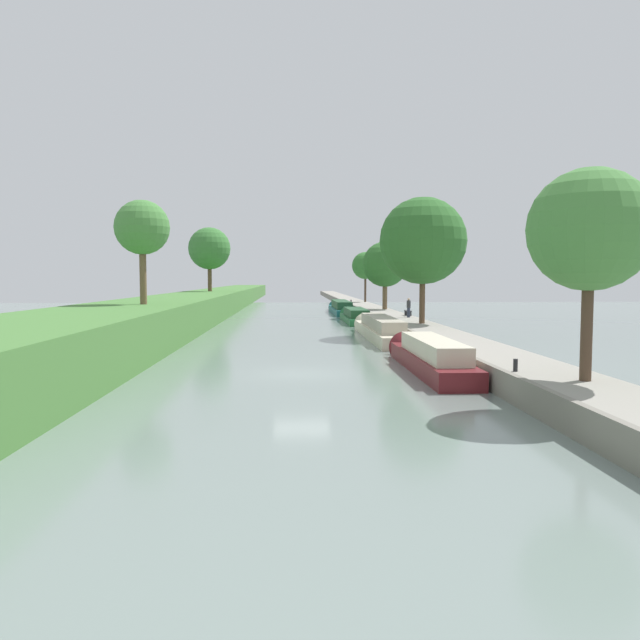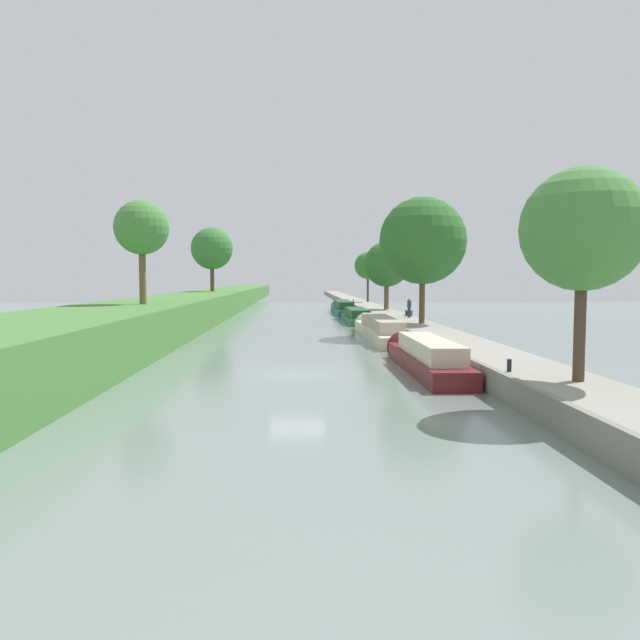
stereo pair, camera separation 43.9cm
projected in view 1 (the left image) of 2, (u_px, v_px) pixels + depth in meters
ground_plane at (302, 374)px, 26.92m from camera, size 160.00×160.00×0.00m
left_grassy_bank at (49, 347)px, 26.32m from camera, size 7.57×260.00×2.53m
right_towpath at (496, 362)px, 27.29m from camera, size 3.08×260.00×0.94m
stone_quay at (459, 362)px, 27.21m from camera, size 0.25×260.00×0.99m
narrowboat_maroon at (428, 356)px, 28.08m from camera, size 1.87×11.75×2.05m
narrowboat_cream at (379, 329)px, 43.08m from camera, size 1.95×16.26×2.12m
narrowboat_green at (354, 316)px, 59.08m from camera, size 2.10×12.05×2.08m
narrowboat_teal at (340, 308)px, 73.72m from camera, size 2.08×15.97×2.22m
tree_rightbank_near at (590, 230)px, 19.24m from camera, size 3.93×3.93×6.83m
tree_rightbank_midnear at (423, 241)px, 44.02m from camera, size 6.35×6.35×9.22m
tree_rightbank_midfar at (385, 264)px, 64.47m from camera, size 4.84×4.84×7.24m
tree_rightbank_far at (365, 266)px, 84.67m from camera, size 3.79×3.79×7.00m
tree_leftbank_downstream at (209, 249)px, 79.32m from camera, size 5.52×5.52×8.40m
tree_leftbank_upstream at (142, 228)px, 39.68m from camera, size 3.59×3.59×6.87m
person_walking at (409, 307)px, 51.12m from camera, size 0.34×0.34×1.66m
mooring_bollard_near at (515, 365)px, 21.50m from camera, size 0.16×0.16×0.45m
mooring_bollard_far at (351, 301)px, 81.16m from camera, size 0.16×0.16×0.45m
park_bench at (408, 312)px, 53.53m from camera, size 0.44×1.50×0.47m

